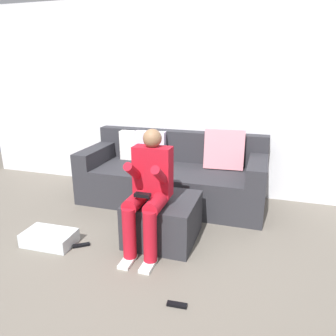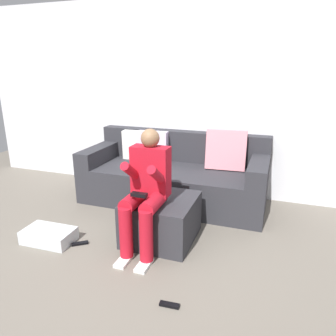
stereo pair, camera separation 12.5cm
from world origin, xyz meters
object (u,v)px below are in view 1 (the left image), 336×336
object	(u,v)px
ottoman	(163,219)
remote_by_storage_bin	(81,245)
storage_bin	(50,238)
person_seated	(148,190)
couch_sectional	(173,176)
remote_near_ottoman	(177,305)

from	to	relation	value
ottoman	remote_by_storage_bin	xyz separation A→B (m)	(-0.70, -0.38, -0.20)
remote_by_storage_bin	storage_bin	bearing A→B (deg)	152.88
ottoman	remote_by_storage_bin	world-z (taller)	ottoman
ottoman	person_seated	world-z (taller)	person_seated
couch_sectional	remote_near_ottoman	xyz separation A→B (m)	(0.57, -1.86, -0.31)
ottoman	storage_bin	world-z (taller)	ottoman
couch_sectional	remote_by_storage_bin	bearing A→B (deg)	-111.05
person_seated	remote_near_ottoman	size ratio (longest dim) A/B	7.65
ottoman	remote_near_ottoman	xyz separation A→B (m)	(0.39, -0.88, -0.20)
storage_bin	remote_near_ottoman	size ratio (longest dim) A/B	3.32
storage_bin	remote_by_storage_bin	distance (m)	0.32
ottoman	person_seated	xyz separation A→B (m)	(-0.07, -0.21, 0.38)
ottoman	storage_bin	size ratio (longest dim) A/B	1.38
couch_sectional	ottoman	world-z (taller)	couch_sectional
person_seated	remote_by_storage_bin	size ratio (longest dim) A/B	7.19
person_seated	storage_bin	xyz separation A→B (m)	(-0.95, -0.22, -0.53)
storage_bin	remote_by_storage_bin	xyz separation A→B (m)	(0.31, 0.05, -0.05)
ottoman	remote_near_ottoman	distance (m)	0.98
ottoman	storage_bin	bearing A→B (deg)	-157.04
storage_bin	remote_near_ottoman	xyz separation A→B (m)	(1.41, -0.45, -0.05)
couch_sectional	remote_near_ottoman	bearing A→B (deg)	-72.83
ottoman	couch_sectional	bearing A→B (deg)	100.55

